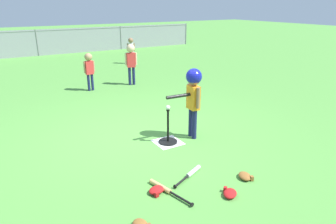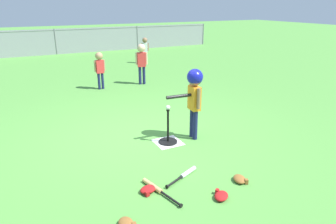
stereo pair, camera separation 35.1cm
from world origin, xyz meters
name	(u,v)px [view 1 (the left image)]	position (x,y,z in m)	size (l,w,h in m)	color
ground_plane	(143,136)	(0.00, 0.00, 0.00)	(60.00, 60.00, 0.00)	#51933D
home_plate	(168,142)	(0.24, -0.45, 0.00)	(0.44, 0.44, 0.01)	white
batting_tee	(168,138)	(0.24, -0.45, 0.09)	(0.32, 0.32, 0.59)	black
baseball_on_tee	(168,107)	(0.24, -0.45, 0.63)	(0.07, 0.07, 0.07)	white
batter_child	(193,89)	(0.72, -0.48, 0.88)	(0.65, 0.35, 1.23)	#191E4C
fielder_deep_right	(89,67)	(0.17, 3.46, 0.65)	(0.30, 0.20, 1.01)	#191E4C
fielder_deep_left	(131,47)	(2.77, 6.46, 0.64)	(0.28, 0.20, 0.99)	#191E4C
fielder_near_right	(131,59)	(1.39, 3.45, 0.75)	(0.33, 0.23, 1.16)	#191E4C
spare_bat_silver	(191,173)	(-0.04, -1.52, 0.03)	(0.60, 0.30, 0.06)	silver
spare_bat_wood	(164,189)	(-0.54, -1.65, 0.03)	(0.22, 0.72, 0.06)	#DBB266
glove_by_plate	(157,190)	(-0.64, -1.63, 0.04)	(0.25, 0.21, 0.07)	#B21919
glove_near_bats	(245,176)	(0.54, -1.97, 0.04)	(0.23, 0.27, 0.07)	brown
glove_outfield_drop	(230,193)	(0.10, -2.16, 0.04)	(0.27, 0.26, 0.07)	#B21919
outfield_fence	(37,42)	(0.00, 10.34, 0.62)	(16.06, 0.06, 1.15)	slate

